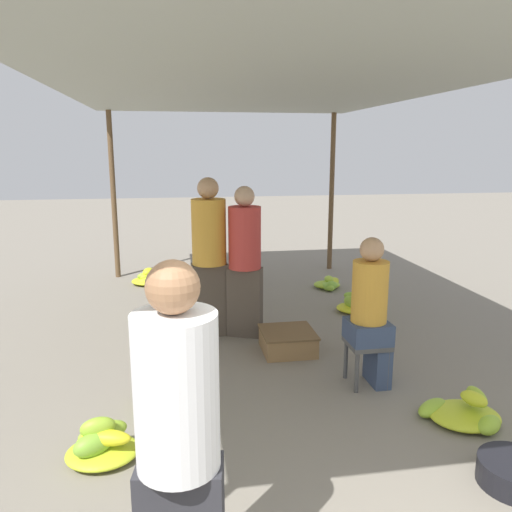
# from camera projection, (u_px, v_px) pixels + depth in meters

# --- Properties ---
(canopy_post_back_left) EXTENTS (0.08, 0.08, 2.57)m
(canopy_post_back_left) POSITION_uv_depth(u_px,v_px,m) (114.00, 196.00, 7.69)
(canopy_post_back_left) COLOR brown
(canopy_post_back_left) RESTS_ON ground
(canopy_post_back_right) EXTENTS (0.08, 0.08, 2.57)m
(canopy_post_back_right) POSITION_uv_depth(u_px,v_px,m) (332.00, 193.00, 8.24)
(canopy_post_back_right) COLOR brown
(canopy_post_back_right) RESTS_ON ground
(canopy_tarp) EXTENTS (3.90, 6.91, 0.04)m
(canopy_tarp) POSITION_uv_depth(u_px,v_px,m) (262.00, 83.00, 4.55)
(canopy_tarp) COLOR #9EA399
(canopy_tarp) RESTS_ON canopy_post_front_left
(vendor_foreground) EXTENTS (0.39, 0.39, 1.60)m
(vendor_foreground) POSITION_uv_depth(u_px,v_px,m) (178.00, 445.00, 2.01)
(vendor_foreground) COLOR #2D2D33
(vendor_foreground) RESTS_ON ground
(stool) EXTENTS (0.34, 0.34, 0.39)m
(stool) POSITION_uv_depth(u_px,v_px,m) (367.00, 349.00, 4.27)
(stool) COLOR #4C4C4C
(stool) RESTS_ON ground
(vendor_seated) EXTENTS (0.35, 0.34, 1.29)m
(vendor_seated) POSITION_uv_depth(u_px,v_px,m) (371.00, 310.00, 4.20)
(vendor_seated) COLOR #384766
(vendor_seated) RESTS_ON ground
(banana_pile_left_0) EXTENTS (0.40, 0.54, 0.24)m
(banana_pile_left_0) POSITION_uv_depth(u_px,v_px,m) (159.00, 405.00, 3.82)
(banana_pile_left_0) COLOR #94BF32
(banana_pile_left_0) RESTS_ON ground
(banana_pile_left_1) EXTENTS (0.48, 0.47, 0.30)m
(banana_pile_left_1) POSITION_uv_depth(u_px,v_px,m) (101.00, 443.00, 3.28)
(banana_pile_left_1) COLOR #95C031
(banana_pile_left_1) RESTS_ON ground
(banana_pile_left_2) EXTENTS (0.48, 0.42, 0.18)m
(banana_pile_left_2) POSITION_uv_depth(u_px,v_px,m) (163.00, 312.00, 6.02)
(banana_pile_left_2) COLOR #8CBC33
(banana_pile_left_2) RESTS_ON ground
(banana_pile_left_3) EXTENTS (0.52, 0.46, 0.24)m
(banana_pile_left_3) POSITION_uv_depth(u_px,v_px,m) (149.00, 279.00, 7.52)
(banana_pile_left_3) COLOR #B8CE2B
(banana_pile_left_3) RESTS_ON ground
(banana_pile_right_1) EXTENTS (0.62, 0.59, 0.26)m
(banana_pile_right_1) POSITION_uv_depth(u_px,v_px,m) (464.00, 413.00, 3.71)
(banana_pile_right_1) COLOR #A0C42F
(banana_pile_right_1) RESTS_ON ground
(banana_pile_right_2) EXTENTS (0.44, 0.47, 0.17)m
(banana_pile_right_2) POSITION_uv_depth(u_px,v_px,m) (329.00, 284.00, 7.27)
(banana_pile_right_2) COLOR #88BB34
(banana_pile_right_2) RESTS_ON ground
(banana_pile_right_3) EXTENTS (0.47, 0.46, 0.23)m
(banana_pile_right_3) POSITION_uv_depth(u_px,v_px,m) (356.00, 305.00, 6.24)
(banana_pile_right_3) COLOR #8EBD33
(banana_pile_right_3) RESTS_ON ground
(crate_near) EXTENTS (0.53, 0.53, 0.22)m
(crate_near) POSITION_uv_depth(u_px,v_px,m) (288.00, 341.00, 5.01)
(crate_near) COLOR olive
(crate_near) RESTS_ON ground
(shopper_walking_mid) EXTENTS (0.45, 0.45, 1.62)m
(shopper_walking_mid) POSITION_uv_depth(u_px,v_px,m) (245.00, 260.00, 5.30)
(shopper_walking_mid) COLOR #4C4238
(shopper_walking_mid) RESTS_ON ground
(shopper_walking_far) EXTENTS (0.40, 0.39, 1.71)m
(shopper_walking_far) POSITION_uv_depth(u_px,v_px,m) (209.00, 255.00, 5.31)
(shopper_walking_far) COLOR #4C4238
(shopper_walking_far) RESTS_ON ground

